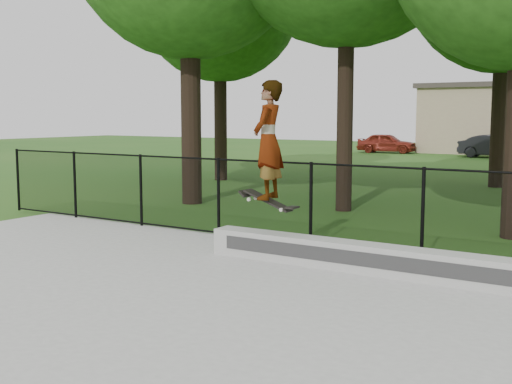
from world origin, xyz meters
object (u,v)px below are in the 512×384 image
Objects in this scene: car_b at (495,146)px; car_a at (387,143)px; skater_airborne at (268,142)px; grind_ledge at (368,258)px.

car_a is at bearing 81.42° from car_b.
car_b is (6.77, -1.17, 0.02)m from car_a.
skater_airborne reaches higher than car_b.
car_b is (-4.41, 28.41, 0.36)m from grind_ledge.
skater_airborne is at bearing -173.28° from car_b.
car_b reaches higher than grind_ledge.
skater_airborne is at bearing -169.05° from car_a.
car_a reaches higher than grind_ledge.
grind_ledge is 1.48× the size of car_a.
car_a is 31.18m from skater_airborne.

